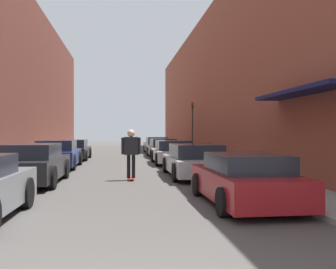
{
  "coord_description": "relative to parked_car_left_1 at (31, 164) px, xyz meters",
  "views": [
    {
      "loc": [
        0.12,
        -2.53,
        1.72
      ],
      "look_at": [
        1.86,
        11.36,
        1.62
      ],
      "focal_mm": 40.0,
      "sensor_mm": 36.0,
      "label": 1
    }
  ],
  "objects": [
    {
      "name": "skateboarder",
      "position": [
        3.29,
        0.58,
        0.46
      ],
      "size": [
        0.69,
        0.78,
        1.8
      ],
      "color": "#B2231E",
      "rests_on": "ground"
    },
    {
      "name": "parked_car_left_3",
      "position": [
        -0.05,
        10.97,
        -0.04
      ],
      "size": [
        2.02,
        4.59,
        1.25
      ],
      "color": "#232326",
      "rests_on": "ground"
    },
    {
      "name": "parked_car_left_1",
      "position": [
        0.0,
        0.0,
        0.0
      ],
      "size": [
        1.99,
        4.37,
        1.33
      ],
      "color": "#232326",
      "rests_on": "ground"
    },
    {
      "name": "curb_strip_right",
      "position": [
        7.72,
        12.5,
        -0.59
      ],
      "size": [
        1.8,
        45.53,
        0.12
      ],
      "color": "gray",
      "rests_on": "ground"
    },
    {
      "name": "parked_car_right_0",
      "position": [
        5.85,
        -4.24,
        -0.06
      ],
      "size": [
        1.91,
        4.1,
        1.2
      ],
      "color": "maroon",
      "rests_on": "ground"
    },
    {
      "name": "parked_car_right_3",
      "position": [
        5.74,
        12.44,
        -0.05
      ],
      "size": [
        1.92,
        4.26,
        1.25
      ],
      "color": "#515459",
      "rests_on": "ground"
    },
    {
      "name": "traffic_light",
      "position": [
        8.18,
        14.44,
        1.78
      ],
      "size": [
        0.16,
        0.22,
        3.77
      ],
      "color": "#2D2D2D",
      "rests_on": "curb_strip_right"
    },
    {
      "name": "curb_strip_left",
      "position": [
        -2.05,
        12.5,
        -0.59
      ],
      "size": [
        1.8,
        45.53,
        0.12
      ],
      "color": "gray",
      "rests_on": "ground"
    },
    {
      "name": "parked_car_left_2",
      "position": [
        -0.07,
        5.57,
        -0.0
      ],
      "size": [
        1.97,
        4.45,
        1.32
      ],
      "color": "navy",
      "rests_on": "ground"
    },
    {
      "name": "parked_car_right_1",
      "position": [
        5.74,
        1.28,
        -0.04
      ],
      "size": [
        2.08,
        4.69,
        1.25
      ],
      "color": "#B7B7BC",
      "rests_on": "ground"
    },
    {
      "name": "parked_car_right_2",
      "position": [
        5.67,
        7.06,
        -0.04
      ],
      "size": [
        2.05,
        4.12,
        1.26
      ],
      "color": "silver",
      "rests_on": "ground"
    },
    {
      "name": "building_row_right",
      "position": [
        10.62,
        12.49,
        4.28
      ],
      "size": [
        4.9,
        45.53,
        9.86
      ],
      "color": "brown",
      "rests_on": "ground"
    },
    {
      "name": "ground",
      "position": [
        2.83,
        7.95,
        -0.65
      ],
      "size": [
        100.16,
        100.16,
        0.0
      ],
      "primitive_type": "plane",
      "color": "#4C4947"
    },
    {
      "name": "parked_car_right_4",
      "position": [
        5.8,
        17.63,
        -0.02
      ],
      "size": [
        1.93,
        4.49,
        1.29
      ],
      "color": "gray",
      "rests_on": "ground"
    }
  ]
}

